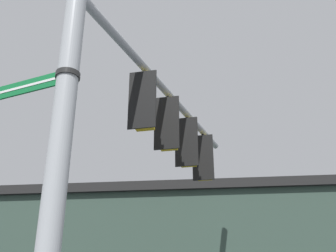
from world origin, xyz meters
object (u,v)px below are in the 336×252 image
(traffic_light_mid_outer, at_px, (188,144))
(traffic_light_arm_end, at_px, (204,159))
(traffic_light_mid_inner, at_px, (168,126))
(traffic_light_nearest_pole, at_px, (145,103))
(street_name_sign, at_px, (50,81))

(traffic_light_mid_outer, relative_size, traffic_light_arm_end, 1.00)
(traffic_light_mid_inner, bearing_deg, traffic_light_nearest_pole, -101.87)
(traffic_light_mid_inner, bearing_deg, traffic_light_mid_outer, 78.13)
(traffic_light_nearest_pole, height_order, traffic_light_mid_outer, same)
(street_name_sign, bearing_deg, traffic_light_nearest_pole, 70.71)
(traffic_light_mid_outer, bearing_deg, traffic_light_arm_end, 78.13)
(street_name_sign, bearing_deg, traffic_light_mid_outer, 74.31)
(traffic_light_mid_inner, bearing_deg, traffic_light_arm_end, 78.13)
(street_name_sign, bearing_deg, traffic_light_mid_inner, 73.08)
(traffic_light_mid_outer, distance_m, traffic_light_arm_end, 1.13)
(traffic_light_nearest_pole, bearing_deg, traffic_light_mid_outer, 78.13)
(traffic_light_mid_inner, height_order, street_name_sign, traffic_light_mid_inner)
(traffic_light_nearest_pole, distance_m, traffic_light_mid_outer, 2.27)
(traffic_light_mid_outer, xyz_separation_m, street_name_sign, (-1.26, -4.49, -0.72))
(traffic_light_mid_inner, distance_m, traffic_light_mid_outer, 1.13)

